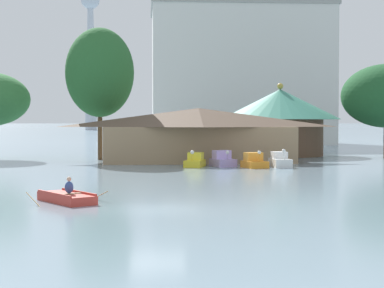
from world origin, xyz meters
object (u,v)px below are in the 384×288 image
at_px(pedal_boat_lavender, 223,160).
at_px(shoreline_tree_mid, 100,73).
at_px(rowboat_with_rower, 67,197).
at_px(background_building_block, 240,75).
at_px(distant_broadcast_tower, 90,12).
at_px(green_roof_pavilion, 280,117).
at_px(pedal_boat_white, 280,161).
at_px(boathouse, 199,134).
at_px(pedal_boat_orange, 254,162).
at_px(pedal_boat_yellow, 195,161).

xyz_separation_m(pedal_boat_lavender, shoreline_tree_mid, (-11.37, 10.30, 8.32)).
height_order(rowboat_with_rower, background_building_block, background_building_block).
relative_size(pedal_boat_lavender, distant_broadcast_tower, 0.02).
bearing_deg(green_roof_pavilion, background_building_block, 88.77).
height_order(pedal_boat_lavender, distant_broadcast_tower, distant_broadcast_tower).
distance_m(pedal_boat_lavender, pedal_boat_white, 4.98).
bearing_deg(shoreline_tree_mid, boathouse, -24.80).
relative_size(boathouse, background_building_block, 0.63).
distance_m(rowboat_with_rower, distant_broadcast_tower, 257.86).
bearing_deg(background_building_block, pedal_boat_white, -94.61).
distance_m(pedal_boat_white, shoreline_tree_mid, 21.58).
distance_m(pedal_boat_orange, green_roof_pavilion, 20.33).
relative_size(pedal_boat_white, green_roof_pavilion, 0.21).
relative_size(pedal_boat_lavender, green_roof_pavilion, 0.20).
xyz_separation_m(green_roof_pavilion, shoreline_tree_mid, (-19.95, -6.77, 4.44)).
bearing_deg(shoreline_tree_mid, green_roof_pavilion, 18.74).
xyz_separation_m(rowboat_with_rower, green_roof_pavilion, (19.06, 41.61, 4.19)).
height_order(rowboat_with_rower, boathouse, boathouse).
bearing_deg(pedal_boat_orange, boathouse, -166.54).
xyz_separation_m(shoreline_tree_mid, distant_broadcast_tower, (-19.53, 217.16, 42.06)).
bearing_deg(green_roof_pavilion, distant_broadcast_tower, 100.63).
height_order(rowboat_with_rower, green_roof_pavilion, green_roof_pavilion).
relative_size(pedal_boat_white, distant_broadcast_tower, 0.02).
height_order(pedal_boat_lavender, background_building_block, background_building_block).
relative_size(pedal_boat_orange, green_roof_pavilion, 0.19).
relative_size(rowboat_with_rower, pedal_boat_white, 1.34).
relative_size(rowboat_with_rower, pedal_boat_yellow, 1.34).
bearing_deg(pedal_boat_white, background_building_block, 172.46).
relative_size(pedal_boat_yellow, pedal_boat_orange, 1.11).
xyz_separation_m(pedal_boat_lavender, boathouse, (-1.65, 5.81, 2.19)).
relative_size(pedal_boat_lavender, boathouse, 0.14).
height_order(green_roof_pavilion, distant_broadcast_tower, distant_broadcast_tower).
bearing_deg(background_building_block, distant_broadcast_tower, 103.21).
height_order(pedal_boat_orange, shoreline_tree_mid, shoreline_tree_mid).
height_order(boathouse, distant_broadcast_tower, distant_broadcast_tower).
distance_m(rowboat_with_rower, boathouse, 31.71).
xyz_separation_m(rowboat_with_rower, pedal_boat_yellow, (8.03, 23.98, 0.25)).
relative_size(boathouse, distant_broadcast_tower, 0.15).
bearing_deg(green_roof_pavilion, shoreline_tree_mid, -161.26).
bearing_deg(pedal_boat_orange, green_roof_pavilion, 147.56).
xyz_separation_m(pedal_boat_yellow, pedal_boat_orange, (4.93, -1.35, 0.01)).
xyz_separation_m(green_roof_pavilion, background_building_block, (0.83, 38.62, 7.52)).
bearing_deg(pedal_boat_yellow, pedal_boat_lavender, 119.64).
xyz_separation_m(rowboat_with_rower, boathouse, (8.83, 30.36, 2.49)).
bearing_deg(pedal_boat_orange, shoreline_tree_mid, -146.06).
xyz_separation_m(pedal_boat_yellow, distant_broadcast_tower, (-28.44, 228.03, 50.43)).
height_order(rowboat_with_rower, distant_broadcast_tower, distant_broadcast_tower).
height_order(pedal_boat_yellow, background_building_block, background_building_block).
bearing_deg(distant_broadcast_tower, background_building_block, -76.79).
bearing_deg(pedal_boat_yellow, background_building_block, -175.34).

